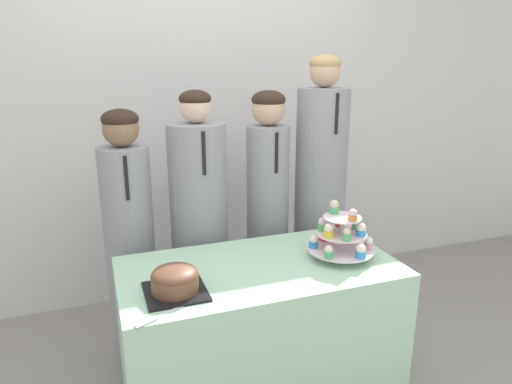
{
  "coord_description": "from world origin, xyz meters",
  "views": [
    {
      "loc": [
        -0.66,
        -1.44,
        1.61
      ],
      "look_at": [
        -0.0,
        0.36,
        1.06
      ],
      "focal_mm": 32.0,
      "sensor_mm": 36.0,
      "label": 1
    }
  ],
  "objects": [
    {
      "name": "table",
      "position": [
        0.0,
        0.33,
        0.36
      ],
      "size": [
        1.25,
        0.65,
        0.72
      ],
      "color": "#A8DBB2",
      "rests_on": "ground_plane"
    },
    {
      "name": "student_1",
      "position": [
        -0.14,
        0.89,
        0.69
      ],
      "size": [
        0.31,
        0.32,
        1.48
      ],
      "color": "#939399",
      "rests_on": "ground_plane"
    },
    {
      "name": "student_3",
      "position": [
        0.6,
        0.89,
        0.78
      ],
      "size": [
        0.3,
        0.31,
        1.65
      ],
      "color": "#939399",
      "rests_on": "ground_plane"
    },
    {
      "name": "round_cake",
      "position": [
        -0.4,
        0.21,
        0.78
      ],
      "size": [
        0.24,
        0.24,
        0.11
      ],
      "color": "black",
      "rests_on": "table"
    },
    {
      "name": "cupcake_stand",
      "position": [
        0.39,
        0.29,
        0.83
      ],
      "size": [
        0.31,
        0.31,
        0.26
      ],
      "color": "silver",
      "rests_on": "table"
    },
    {
      "name": "student_2",
      "position": [
        0.26,
        0.89,
        0.72
      ],
      "size": [
        0.24,
        0.25,
        1.46
      ],
      "color": "#939399",
      "rests_on": "ground_plane"
    },
    {
      "name": "wall_back",
      "position": [
        0.0,
        1.62,
        1.35
      ],
      "size": [
        9.0,
        0.06,
        2.7
      ],
      "color": "silver",
      "rests_on": "ground_plane"
    },
    {
      "name": "cake_knife",
      "position": [
        -0.5,
        0.04,
        0.73
      ],
      "size": [
        0.26,
        0.15,
        0.01
      ],
      "rotation": [
        0.0,
        0.0,
        0.47
      ],
      "color": "silver",
      "rests_on": "table"
    },
    {
      "name": "student_0",
      "position": [
        -0.52,
        0.89,
        0.67
      ],
      "size": [
        0.26,
        0.26,
        1.39
      ],
      "color": "#939399",
      "rests_on": "ground_plane"
    }
  ]
}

